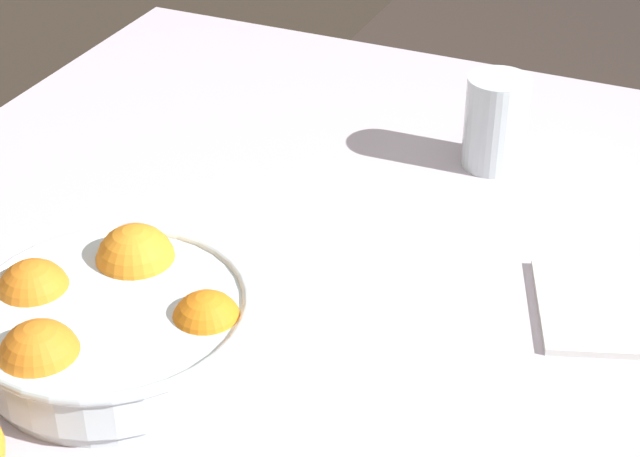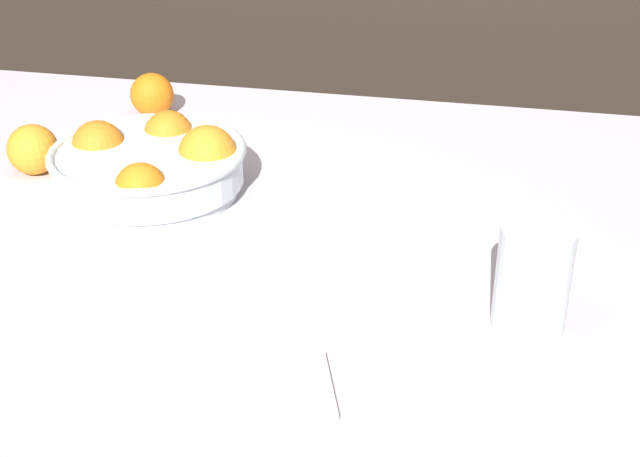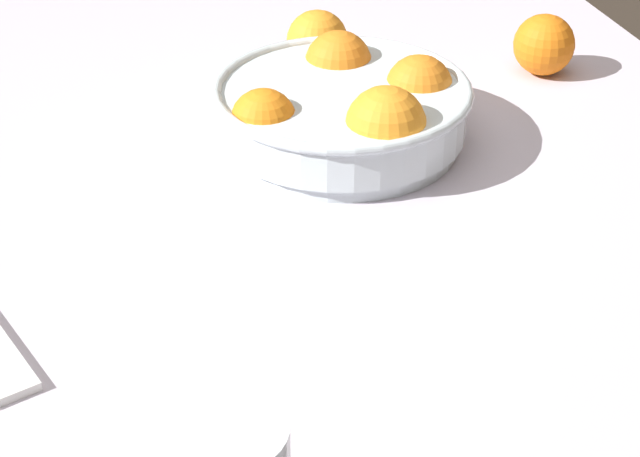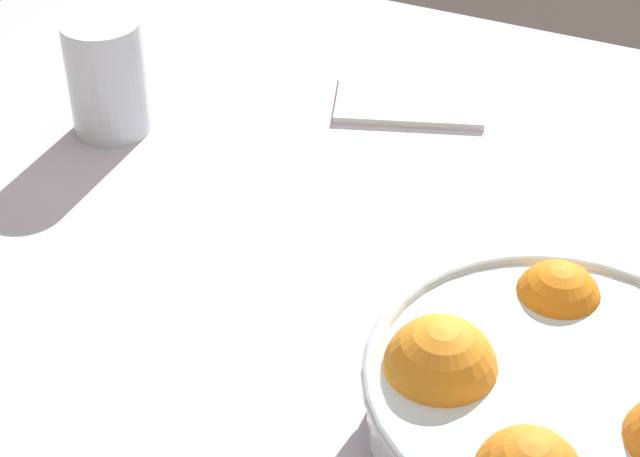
% 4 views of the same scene
% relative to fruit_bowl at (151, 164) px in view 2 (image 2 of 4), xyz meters
% --- Properties ---
extents(dining_table, '(1.39, 1.11, 0.78)m').
position_rel_fruit_bowl_xyz_m(dining_table, '(0.14, -0.10, -0.11)').
color(dining_table, silver).
rests_on(dining_table, ground_plane).
extents(fruit_bowl, '(0.28, 0.28, 0.10)m').
position_rel_fruit_bowl_xyz_m(fruit_bowl, '(0.00, 0.00, 0.00)').
color(fruit_bowl, silver).
rests_on(fruit_bowl, dining_table).
extents(juice_glass, '(0.08, 0.08, 0.12)m').
position_rel_fruit_bowl_xyz_m(juice_glass, '(0.53, -0.24, 0.01)').
color(juice_glass, '#F4A314').
rests_on(juice_glass, dining_table).
extents(orange_loose_near_bowl, '(0.08, 0.08, 0.08)m').
position_rel_fruit_bowl_xyz_m(orange_loose_near_bowl, '(-0.20, 0.02, -0.00)').
color(orange_loose_near_bowl, orange).
rests_on(orange_loose_near_bowl, dining_table).
extents(orange_loose_front, '(0.07, 0.07, 0.07)m').
position_rel_fruit_bowl_xyz_m(orange_loose_front, '(-0.11, 0.29, -0.00)').
color(orange_loose_front, orange).
rests_on(orange_loose_front, dining_table).
extents(napkin, '(0.18, 0.15, 0.01)m').
position_rel_fruit_bowl_xyz_m(napkin, '(0.27, -0.42, -0.04)').
color(napkin, white).
rests_on(napkin, dining_table).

